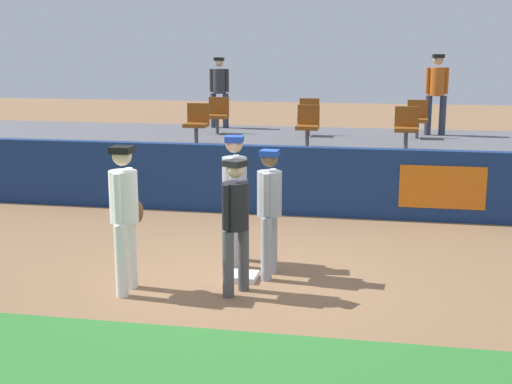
{
  "coord_description": "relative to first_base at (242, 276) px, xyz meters",
  "views": [
    {
      "loc": [
        1.68,
        -8.75,
        3.09
      ],
      "look_at": [
        -0.16,
        1.0,
        1.0
      ],
      "focal_mm": 48.75,
      "sensor_mm": 36.0,
      "label": 1
    }
  ],
  "objects": [
    {
      "name": "seat_back_right",
      "position": [
        2.5,
        7.05,
        1.51
      ],
      "size": [
        0.45,
        0.44,
        0.84
      ],
      "color": "#4C4C51",
      "rests_on": "bleacher_platform"
    },
    {
      "name": "player_umpire",
      "position": [
        0.03,
        -0.55,
        0.96
      ],
      "size": [
        0.44,
        0.44,
        1.72
      ],
      "rotation": [
        0.0,
        0.0,
        -2.03
      ],
      "color": "#4C4C51",
      "rests_on": "ground_plane"
    },
    {
      "name": "ground_plane",
      "position": [
        0.16,
        -0.0,
        -0.04
      ],
      "size": [
        60.0,
        60.0,
        0.0
      ],
      "primitive_type": "plane",
      "color": "#846042"
    },
    {
      "name": "seat_back_center",
      "position": [
        0.08,
        7.05,
        1.51
      ],
      "size": [
        0.45,
        0.44,
        0.84
      ],
      "color": "#4C4C51",
      "rests_on": "bleacher_platform"
    },
    {
      "name": "seat_front_right",
      "position": [
        2.22,
        5.25,
        1.51
      ],
      "size": [
        0.46,
        0.44,
        0.84
      ],
      "color": "#4C4C51",
      "rests_on": "bleacher_platform"
    },
    {
      "name": "player_runner_visitor",
      "position": [
        0.34,
        0.19,
        0.97
      ],
      "size": [
        0.36,
        0.49,
        1.75
      ],
      "rotation": [
        0.0,
        0.0,
        -1.66
      ],
      "color": "#9EA3AD",
      "rests_on": "ground_plane"
    },
    {
      "name": "first_base",
      "position": [
        0.0,
        0.0,
        0.0
      ],
      "size": [
        0.4,
        0.4,
        0.08
      ],
      "primitive_type": "cube",
      "color": "white",
      "rests_on": "ground_plane"
    },
    {
      "name": "player_fielder_home",
      "position": [
        -1.35,
        -0.74,
        1.05
      ],
      "size": [
        0.36,
        0.58,
        1.88
      ],
      "rotation": [
        0.0,
        0.0,
        -1.56
      ],
      "color": "white",
      "rests_on": "ground_plane"
    },
    {
      "name": "seat_front_center",
      "position": [
        0.26,
        5.25,
        1.51
      ],
      "size": [
        0.45,
        0.44,
        0.84
      ],
      "color": "#4C4C51",
      "rests_on": "bleacher_platform"
    },
    {
      "name": "bleacher_platform",
      "position": [
        0.16,
        6.38,
        0.5
      ],
      "size": [
        18.0,
        4.8,
        1.08
      ],
      "primitive_type": "cube",
      "color": "#59595E",
      "rests_on": "ground_plane"
    },
    {
      "name": "seat_front_left",
      "position": [
        -2.06,
        5.25,
        1.51
      ],
      "size": [
        0.47,
        0.44,
        0.84
      ],
      "color": "#4C4C51",
      "rests_on": "bleacher_platform"
    },
    {
      "name": "spectator_capped",
      "position": [
        -2.29,
        8.21,
        2.04
      ],
      "size": [
        0.49,
        0.36,
        1.74
      ],
      "rotation": [
        0.0,
        0.0,
        3.23
      ],
      "color": "#33384C",
      "rests_on": "bleacher_platform"
    },
    {
      "name": "player_coach_visitor",
      "position": [
        -0.25,
        0.68,
        1.04
      ],
      "size": [
        0.39,
        0.52,
        1.86
      ],
      "rotation": [
        0.0,
        0.0,
        -1.46
      ],
      "color": "#9EA3AD",
      "rests_on": "ground_plane"
    },
    {
      "name": "seat_back_left",
      "position": [
        -2.05,
        7.05,
        1.51
      ],
      "size": [
        0.48,
        0.44,
        0.84
      ],
      "color": "#4C4C51",
      "rests_on": "bleacher_platform"
    },
    {
      "name": "spectator_hooded",
      "position": [
        2.93,
        7.69,
        2.1
      ],
      "size": [
        0.51,
        0.39,
        1.83
      ],
      "rotation": [
        0.0,
        0.0,
        3.27
      ],
      "color": "#33384C",
      "rests_on": "bleacher_platform"
    },
    {
      "name": "field_wall",
      "position": [
        0.17,
        3.81,
        0.6
      ],
      "size": [
        18.0,
        0.26,
        1.28
      ],
      "color": "navy",
      "rests_on": "ground_plane"
    }
  ]
}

